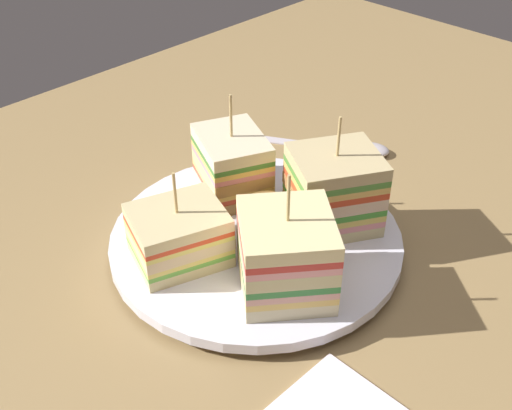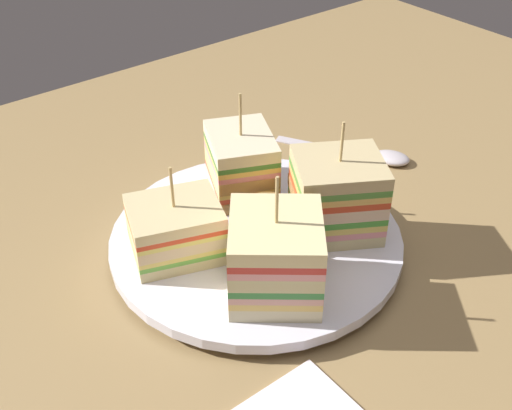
{
  "view_description": "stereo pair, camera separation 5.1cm",
  "coord_description": "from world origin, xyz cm",
  "views": [
    {
      "loc": [
        -29.23,
        -28.74,
        34.55
      ],
      "look_at": [
        0.0,
        0.0,
        4.68
      ],
      "focal_mm": 44.41,
      "sensor_mm": 36.0,
      "label": 1
    },
    {
      "loc": [
        -25.46,
        -32.13,
        34.55
      ],
      "look_at": [
        0.0,
        0.0,
        4.68
      ],
      "focal_mm": 44.41,
      "sensor_mm": 36.0,
      "label": 2
    }
  ],
  "objects": [
    {
      "name": "chip_pile",
      "position": [
        0.82,
        -0.39,
        3.39
      ],
      "size": [
        7.02,
        6.76,
        3.45
      ],
      "color": "#DEBA67",
      "rests_on": "plate"
    },
    {
      "name": "ground_plane",
      "position": [
        0.0,
        0.0,
        -0.9
      ],
      "size": [
        117.44,
        79.02,
        1.8
      ],
      "primitive_type": "cube",
      "color": "#95774A"
    },
    {
      "name": "sandwich_wedge_1",
      "position": [
        -6.22,
        2.17,
        3.9
      ],
      "size": [
        8.54,
        7.81,
        7.97
      ],
      "rotation": [
        0.0,
        0.0,
        5.94
      ],
      "color": "#D4C387",
      "rests_on": "plate"
    },
    {
      "name": "plate",
      "position": [
        0.0,
        0.0,
        1.01
      ],
      "size": [
        24.2,
        24.2,
        1.68
      ],
      "color": "white",
      "rests_on": "ground_plane"
    },
    {
      "name": "sandwich_wedge_0",
      "position": [
        2.99,
        5.87,
        4.52
      ],
      "size": [
        7.79,
        8.6,
        9.63
      ],
      "rotation": [
        0.0,
        0.0,
        4.28
      ],
      "color": "beige",
      "rests_on": "plate"
    },
    {
      "name": "sandwich_wedge_3",
      "position": [
        5.68,
        -3.36,
        4.97
      ],
      "size": [
        9.14,
        8.84,
        10.03
      ],
      "rotation": [
        0.0,
        0.0,
        8.88
      ],
      "color": "beige",
      "rests_on": "plate"
    },
    {
      "name": "spoon",
      "position": [
        18.59,
        3.83,
        0.41
      ],
      "size": [
        8.74,
        13.38,
        1.0
      ],
      "rotation": [
        0.0,
        0.0,
        5.23
      ],
      "color": "silver",
      "rests_on": "ground_plane"
    },
    {
      "name": "sandwich_wedge_2",
      "position": [
        -2.91,
        -5.92,
        4.79
      ],
      "size": [
        9.47,
        9.54,
        10.01
      ],
      "rotation": [
        0.0,
        0.0,
        7.17
      ],
      "color": "beige",
      "rests_on": "plate"
    }
  ]
}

